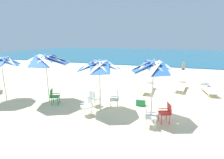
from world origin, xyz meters
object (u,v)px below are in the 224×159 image
(beach_umbrella_1, at_px, (100,66))
(beach_umbrella_2, at_px, (46,60))
(cooler_box, at_px, (141,102))
(beachgoer_seated, at_px, (183,67))
(beach_umbrella_3, at_px, (1,62))
(plastic_chair_2, at_px, (116,99))
(sun_lounger_1, at_px, (181,86))
(plastic_chair_1, at_px, (166,112))
(plastic_chair_5, at_px, (54,96))
(sun_lounger_0, at_px, (208,89))
(plastic_chair_0, at_px, (149,116))
(beach_umbrella_0, at_px, (154,67))
(plastic_chair_4, at_px, (88,105))
(beach_ball, at_px, (209,88))
(sun_lounger_2, at_px, (148,88))
(plastic_chair_3, at_px, (94,97))

(beach_umbrella_1, height_order, beach_umbrella_2, beach_umbrella_2)
(cooler_box, height_order, beachgoer_seated, beachgoer_seated)
(beach_umbrella_3, distance_m, cooler_box, 8.03)
(plastic_chair_2, bearing_deg, beach_umbrella_1, -137.42)
(sun_lounger_1, bearing_deg, cooler_box, -120.79)
(beach_umbrella_1, height_order, plastic_chair_2, beach_umbrella_1)
(plastic_chair_1, bearing_deg, beach_umbrella_3, -179.42)
(beach_umbrella_1, bearing_deg, beach_umbrella_2, 177.07)
(plastic_chair_5, height_order, sun_lounger_0, plastic_chair_5)
(plastic_chair_1, height_order, plastic_chair_2, same)
(sun_lounger_1, relative_size, cooler_box, 4.45)
(beach_umbrella_2, height_order, beach_umbrella_3, beach_umbrella_2)
(plastic_chair_0, distance_m, sun_lounger_1, 6.12)
(beach_umbrella_2, xyz_separation_m, beachgoer_seated, (8.09, 13.61, -2.11))
(plastic_chair_0, bearing_deg, plastic_chair_5, 170.28)
(cooler_box, bearing_deg, beach_umbrella_0, -61.96)
(plastic_chair_4, distance_m, beach_ball, 8.93)
(plastic_chair_1, distance_m, beach_umbrella_1, 3.63)
(plastic_chair_1, xyz_separation_m, beach_umbrella_2, (-6.36, 0.49, 1.90))
(plastic_chair_5, bearing_deg, beach_umbrella_1, 0.52)
(plastic_chair_1, relative_size, plastic_chair_5, 1.00)
(plastic_chair_2, relative_size, sun_lounger_2, 0.40)
(beach_umbrella_0, height_order, beachgoer_seated, beach_umbrella_0)
(plastic_chair_3, relative_size, beach_umbrella_3, 0.33)
(beach_umbrella_0, height_order, plastic_chair_3, beach_umbrella_0)
(plastic_chair_3, xyz_separation_m, sun_lounger_0, (6.30, 4.42, -0.22))
(sun_lounger_0, bearing_deg, plastic_chair_4, -138.26)
(plastic_chair_3, xyz_separation_m, cooler_box, (2.37, 0.87, -0.30))
(beach_umbrella_1, bearing_deg, plastic_chair_3, 142.82)
(beach_umbrella_3, bearing_deg, plastic_chair_1, 0.58)
(beach_umbrella_3, height_order, beachgoer_seated, beach_umbrella_3)
(plastic_chair_3, bearing_deg, cooler_box, 20.25)
(beach_umbrella_3, height_order, beach_ball, beach_umbrella_3)
(beach_umbrella_0, distance_m, beach_umbrella_1, 2.51)
(beach_umbrella_0, distance_m, plastic_chair_3, 3.55)
(plastic_chair_4, xyz_separation_m, sun_lounger_1, (4.44, 5.67, -0.22))
(plastic_chair_2, height_order, cooler_box, plastic_chair_2)
(beach_umbrella_0, distance_m, sun_lounger_2, 4.42)
(beach_umbrella_3, bearing_deg, plastic_chair_3, 8.77)
(plastic_chair_0, bearing_deg, plastic_chair_4, 175.19)
(beach_umbrella_2, relative_size, sun_lounger_2, 1.27)
(plastic_chair_2, bearing_deg, plastic_chair_3, -170.84)
(sun_lounger_2, bearing_deg, beach_umbrella_3, -150.58)
(plastic_chair_0, height_order, beach_umbrella_1, beach_umbrella_1)
(plastic_chair_5, height_order, cooler_box, plastic_chair_5)
(sun_lounger_2, height_order, beachgoer_seated, beachgoer_seated)
(beach_umbrella_0, distance_m, beach_umbrella_2, 5.71)
(beachgoer_seated, bearing_deg, beach_umbrella_0, -99.81)
(sun_lounger_0, relative_size, beachgoer_seated, 2.38)
(plastic_chair_3, distance_m, sun_lounger_0, 7.70)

